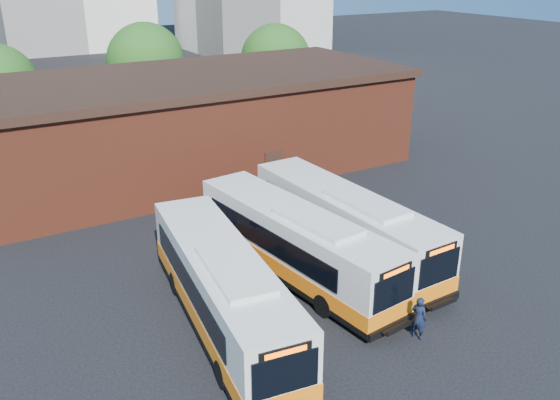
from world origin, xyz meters
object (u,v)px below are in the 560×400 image
bus_mideast (345,227)px  transit_worker (419,318)px  bus_west (223,293)px  bus_midwest (296,246)px

bus_mideast → transit_worker: bearing=-105.2°
bus_west → transit_worker: bearing=-28.6°
bus_mideast → transit_worker: size_ratio=7.15×
bus_midwest → bus_mideast: bearing=2.4°
bus_west → bus_midwest: bearing=31.5°
bus_midwest → transit_worker: bearing=-83.5°
bus_mideast → bus_west: bearing=-163.9°
bus_west → bus_midwest: bus_west is taller
bus_midwest → transit_worker: bus_midwest is taller
bus_west → transit_worker: bus_west is taller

